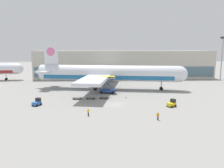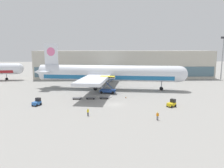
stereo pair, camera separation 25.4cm
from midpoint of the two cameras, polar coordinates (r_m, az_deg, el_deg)
ground_plane at (r=59.77m, az=0.72°, el=-5.39°), size 400.00×400.00×0.00m
terminal_building at (r=115.76m, az=2.99°, el=5.20°), size 90.00×18.20×14.00m
light_mast at (r=119.72m, az=26.77°, el=6.87°), size 2.80×0.50×20.83m
airplane_main at (r=81.64m, az=-1.75°, el=2.72°), size 57.74×48.66×17.00m
scissor_lift_loader at (r=74.68m, az=-1.24°, el=-0.72°), size 5.62×4.10×5.84m
baggage_tug_foreground at (r=62.01m, az=-19.09°, el=-4.54°), size 2.37×2.79×2.00m
baggage_tug_mid at (r=59.56m, az=15.26°, el=-4.91°), size 2.80×2.64×2.00m
baggage_dolly_lead at (r=66.66m, az=-9.16°, el=-3.63°), size 3.76×1.78×0.48m
baggage_dolly_second at (r=66.44m, az=-5.67°, el=-3.60°), size 3.76×1.78×0.48m
baggage_dolly_third at (r=66.61m, az=-2.13°, el=-3.53°), size 3.76×1.78×0.48m
ground_crew_near at (r=47.99m, az=11.76°, el=-8.00°), size 0.57×0.26×1.76m
ground_crew_far at (r=50.10m, az=-6.36°, el=-7.16°), size 0.41×0.45×1.70m
traffic_cone_near at (r=67.71m, az=3.54°, el=-3.43°), size 0.40×0.40×0.55m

